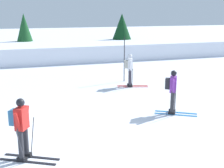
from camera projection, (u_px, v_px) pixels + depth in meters
ground_plane at (88, 140)px, 9.32m from camera, size 120.00×120.00×0.00m
far_snow_ridge at (40, 49)px, 25.90m from camera, size 80.00×9.61×1.27m
skier_white at (130, 69)px, 15.64m from camera, size 1.64×0.97×1.71m
skier_red at (21, 126)px, 7.93m from camera, size 1.58×1.09×1.71m
skier_purple at (172, 90)px, 11.51m from camera, size 1.56×1.15×1.71m
trail_marker_pole at (124, 59)px, 16.71m from camera, size 0.05×0.05×2.49m
conifer_far_left at (24, 30)px, 25.92m from camera, size 1.61×1.61×3.65m
conifer_far_right at (122, 30)px, 27.72m from camera, size 2.14×2.14×3.61m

